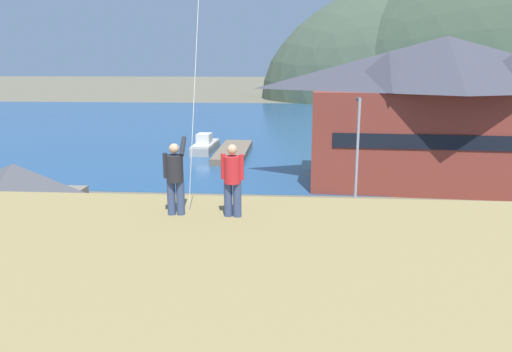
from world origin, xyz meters
TOP-DOWN VIEW (x-y plane):
  - ground_plane at (0.00, 0.00)m, footprint 600.00×600.00m
  - parking_lot_pad at (0.00, 5.00)m, footprint 40.00×20.00m
  - bay_water at (0.00, 60.00)m, footprint 360.00×84.00m
  - far_hill_west_ridge at (56.64, 121.13)m, footprint 128.56×73.90m
  - harbor_lodge at (13.13, 22.29)m, footprint 22.42×11.67m
  - storage_shed_near_lot at (-13.58, 5.57)m, footprint 6.33×5.58m
  - wharf_dock at (-5.35, 34.28)m, footprint 3.20×12.43m
  - moored_boat_wharfside at (-8.74, 35.93)m, footprint 2.38×6.70m
  - parked_car_back_row_left at (3.05, 5.77)m, footprint 4.29×2.22m
  - parked_car_front_row_end at (10.43, 1.44)m, footprint 4.30×2.26m
  - parked_car_mid_row_far at (-2.22, 6.17)m, footprint 4.29×2.24m
  - parked_car_lone_by_shed at (-2.41, 0.35)m, footprint 4.25×2.16m
  - parked_car_back_row_right at (-7.42, 0.82)m, footprint 4.23×2.12m
  - parked_car_mid_row_center at (10.76, 7.55)m, footprint 4.34×2.35m
  - parked_car_mid_row_near at (4.90, -0.45)m, footprint 4.35×2.36m
  - parking_light_pole at (4.99, 10.55)m, footprint 0.24×0.78m
  - person_kite_flyer at (-1.66, -7.76)m, footprint 0.52×0.67m
  - person_companion at (-0.28, -7.81)m, footprint 0.55×0.40m

SIDE VIEW (x-z plane):
  - ground_plane at x=0.00m, z-range 0.00..0.00m
  - far_hill_west_ridge at x=56.64m, z-range -36.03..36.03m
  - bay_water at x=0.00m, z-range 0.00..0.03m
  - parking_lot_pad at x=0.00m, z-range 0.00..0.10m
  - wharf_dock at x=-5.35m, z-range 0.00..0.70m
  - moored_boat_wharfside at x=-8.74m, z-range -0.36..1.80m
  - parked_car_back_row_left at x=3.05m, z-range 0.15..1.97m
  - parked_car_front_row_end at x=10.43m, z-range 0.15..1.97m
  - parked_car_mid_row_far at x=-2.22m, z-range 0.15..1.97m
  - parked_car_lone_by_shed at x=-2.41m, z-range 0.15..1.97m
  - parked_car_back_row_right at x=-7.42m, z-range 0.15..1.97m
  - parked_car_mid_row_center at x=10.76m, z-range 0.15..1.97m
  - parked_car_mid_row_near at x=4.90m, z-range 0.15..1.97m
  - storage_shed_near_lot at x=-13.58m, z-range 0.10..4.91m
  - parking_light_pole at x=4.99m, z-range 0.65..8.54m
  - harbor_lodge at x=13.13m, z-range 0.40..12.41m
  - person_companion at x=-0.28m, z-range 6.56..8.30m
  - person_kite_flyer at x=-1.66m, z-range 6.52..8.38m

